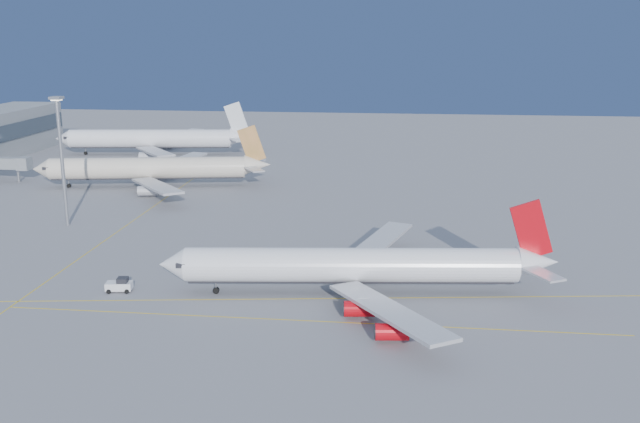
{
  "coord_description": "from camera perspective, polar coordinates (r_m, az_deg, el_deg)",
  "views": [
    {
      "loc": [
        17.75,
        -107.98,
        40.32
      ],
      "look_at": [
        2.74,
        21.85,
        7.0
      ],
      "focal_mm": 40.0,
      "sensor_mm": 36.0,
      "label": 1
    }
  ],
  "objects": [
    {
      "name": "ground",
      "position": [
        116.62,
        -2.58,
        -5.94
      ],
      "size": [
        500.0,
        500.0,
        0.0
      ],
      "primitive_type": "plane",
      "color": "slate",
      "rests_on": "ground"
    },
    {
      "name": "airliner_third",
      "position": [
        243.73,
        -13.07,
        5.68
      ],
      "size": [
        65.74,
        60.2,
        17.63
      ],
      "rotation": [
        0.0,
        0.0,
        0.12
      ],
      "color": "white",
      "rests_on": "ground"
    },
    {
      "name": "light_mast",
      "position": [
        157.76,
        -20.01,
        4.6
      ],
      "size": [
        2.35,
        2.35,
        27.22
      ],
      "color": "gray",
      "rests_on": "ground"
    },
    {
      "name": "airliner_virgin",
      "position": [
        111.59,
        3.18,
        -4.36
      ],
      "size": [
        62.5,
        55.83,
        15.41
      ],
      "rotation": [
        0.0,
        0.0,
        0.11
      ],
      "color": "white",
      "rests_on": "ground"
    },
    {
      "name": "pushback_tug",
      "position": [
        118.05,
        -15.72,
        -5.68
      ],
      "size": [
        4.3,
        2.94,
        2.28
      ],
      "rotation": [
        0.0,
        0.0,
        0.13
      ],
      "color": "white",
      "rests_on": "ground"
    },
    {
      "name": "airliner_etihad",
      "position": [
        193.35,
        -13.2,
        3.39
      ],
      "size": [
        62.2,
        56.82,
        16.28
      ],
      "rotation": [
        0.0,
        0.0,
        0.17
      ],
      "color": "beige",
      "rests_on": "ground"
    },
    {
      "name": "taxiway_lines",
      "position": [
        125.49,
        -8.79,
        -4.61
      ],
      "size": [
        118.86,
        140.0,
        0.02
      ],
      "color": "gold",
      "rests_on": "ground"
    }
  ]
}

